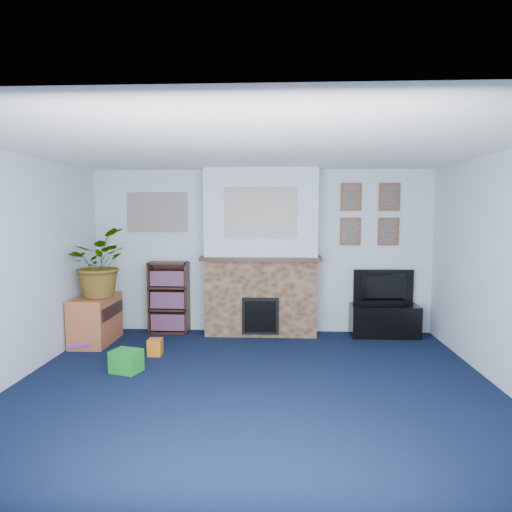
# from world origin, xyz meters

# --- Properties ---
(floor) EXTENTS (5.00, 4.50, 0.01)m
(floor) POSITION_xyz_m (0.00, 0.00, 0.00)
(floor) COLOR black
(floor) RESTS_ON ground
(ceiling) EXTENTS (5.00, 4.50, 0.01)m
(ceiling) POSITION_xyz_m (0.00, 0.00, 2.40)
(ceiling) COLOR white
(ceiling) RESTS_ON wall_back
(wall_back) EXTENTS (5.00, 0.04, 2.40)m
(wall_back) POSITION_xyz_m (0.00, 2.25, 1.20)
(wall_back) COLOR silver
(wall_back) RESTS_ON ground
(wall_front) EXTENTS (5.00, 0.04, 2.40)m
(wall_front) POSITION_xyz_m (0.00, -2.25, 1.20)
(wall_front) COLOR silver
(wall_front) RESTS_ON ground
(wall_left) EXTENTS (0.04, 4.50, 2.40)m
(wall_left) POSITION_xyz_m (-2.50, 0.00, 1.20)
(wall_left) COLOR silver
(wall_left) RESTS_ON ground
(wall_right) EXTENTS (0.04, 4.50, 2.40)m
(wall_right) POSITION_xyz_m (2.50, 0.00, 1.20)
(wall_right) COLOR silver
(wall_right) RESTS_ON ground
(chimney_breast) EXTENTS (1.72, 0.50, 2.40)m
(chimney_breast) POSITION_xyz_m (0.00, 2.05, 1.18)
(chimney_breast) COLOR brown
(chimney_breast) RESTS_ON ground
(collage_main) EXTENTS (1.00, 0.03, 0.68)m
(collage_main) POSITION_xyz_m (0.00, 1.84, 1.78)
(collage_main) COLOR gray
(collage_main) RESTS_ON chimney_breast
(collage_left) EXTENTS (0.90, 0.03, 0.58)m
(collage_left) POSITION_xyz_m (-1.55, 2.23, 1.78)
(collage_left) COLOR gray
(collage_left) RESTS_ON wall_back
(portrait_tl) EXTENTS (0.30, 0.03, 0.40)m
(portrait_tl) POSITION_xyz_m (1.30, 2.23, 2.00)
(portrait_tl) COLOR brown
(portrait_tl) RESTS_ON wall_back
(portrait_tr) EXTENTS (0.30, 0.03, 0.40)m
(portrait_tr) POSITION_xyz_m (1.85, 2.23, 2.00)
(portrait_tr) COLOR brown
(portrait_tr) RESTS_ON wall_back
(portrait_bl) EXTENTS (0.30, 0.03, 0.40)m
(portrait_bl) POSITION_xyz_m (1.30, 2.23, 1.50)
(portrait_bl) COLOR brown
(portrait_bl) RESTS_ON wall_back
(portrait_br) EXTENTS (0.30, 0.03, 0.40)m
(portrait_br) POSITION_xyz_m (1.85, 2.23, 1.50)
(portrait_br) COLOR brown
(portrait_br) RESTS_ON wall_back
(tv_stand) EXTENTS (0.96, 0.40, 0.45)m
(tv_stand) POSITION_xyz_m (1.78, 2.03, 0.23)
(tv_stand) COLOR black
(tv_stand) RESTS_ON ground
(television) EXTENTS (0.87, 0.15, 0.50)m
(television) POSITION_xyz_m (1.78, 2.05, 0.70)
(television) COLOR black
(television) RESTS_ON tv_stand
(bookshelf) EXTENTS (0.58, 0.28, 1.05)m
(bookshelf) POSITION_xyz_m (-1.37, 2.11, 0.50)
(bookshelf) COLOR black
(bookshelf) RESTS_ON ground
(sideboard) EXTENTS (0.46, 0.83, 0.64)m
(sideboard) POSITION_xyz_m (-2.24, 1.51, 0.35)
(sideboard) COLOR #A75B35
(sideboard) RESTS_ON ground
(potted_plant) EXTENTS (1.03, 1.08, 0.92)m
(potted_plant) POSITION_xyz_m (-2.19, 1.46, 1.10)
(potted_plant) COLOR #26661E
(potted_plant) RESTS_ON sideboard
(mantel_clock) EXTENTS (0.11, 0.06, 0.15)m
(mantel_clock) POSITION_xyz_m (-0.05, 2.00, 1.22)
(mantel_clock) COLOR gold
(mantel_clock) RESTS_ON chimney_breast
(mantel_candle) EXTENTS (0.05, 0.05, 0.16)m
(mantel_candle) POSITION_xyz_m (0.33, 2.00, 1.23)
(mantel_candle) COLOR #B2BFC6
(mantel_candle) RESTS_ON chimney_breast
(mantel_teddy) EXTENTS (0.12, 0.12, 0.12)m
(mantel_teddy) POSITION_xyz_m (-0.58, 2.00, 1.22)
(mantel_teddy) COLOR gray
(mantel_teddy) RESTS_ON chimney_breast
(mantel_can) EXTENTS (0.05, 0.05, 0.11)m
(mantel_can) POSITION_xyz_m (0.65, 2.00, 1.21)
(mantel_can) COLOR orange
(mantel_can) RESTS_ON chimney_breast
(green_crate) EXTENTS (0.37, 0.33, 0.25)m
(green_crate) POSITION_xyz_m (-1.45, 0.40, 0.14)
(green_crate) COLOR #198C26
(green_crate) RESTS_ON ground
(toy_ball) EXTENTS (0.19, 0.19, 0.19)m
(toy_ball) POSITION_xyz_m (-1.48, 0.56, 0.09)
(toy_ball) COLOR blue
(toy_ball) RESTS_ON ground
(toy_block) EXTENTS (0.17, 0.17, 0.21)m
(toy_block) POSITION_xyz_m (-1.28, 1.00, 0.11)
(toy_block) COLOR orange
(toy_block) RESTS_ON ground
(toy_tube) EXTENTS (0.31, 0.14, 0.18)m
(toy_tube) POSITION_xyz_m (-2.30, 1.15, 0.07)
(toy_tube) COLOR purple
(toy_tube) RESTS_ON ground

